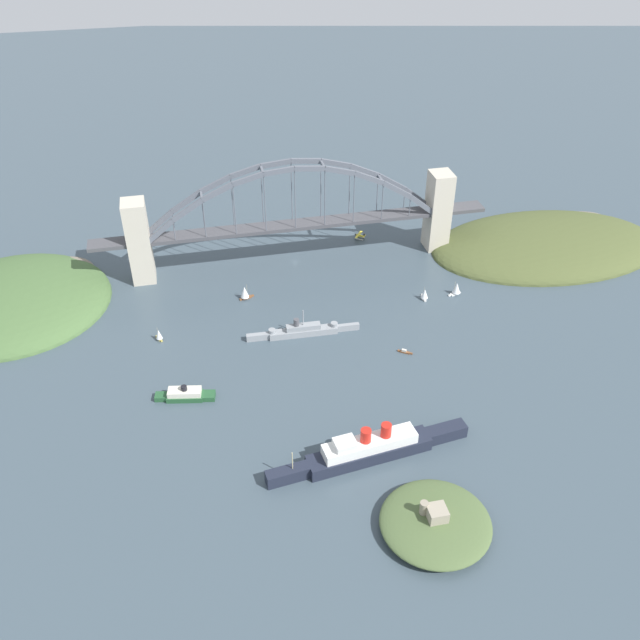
# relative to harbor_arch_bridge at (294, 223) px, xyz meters

# --- Properties ---
(ground_plane) EXTENTS (1400.00, 1400.00, 0.00)m
(ground_plane) POSITION_rel_harbor_arch_bridge_xyz_m (0.00, -0.00, -29.62)
(ground_plane) COLOR #3D4C56
(harbor_arch_bridge) EXTENTS (260.27, 16.45, 71.32)m
(harbor_arch_bridge) POSITION_rel_harbor_arch_bridge_xyz_m (0.00, 0.00, 0.00)
(harbor_arch_bridge) COLOR beige
(harbor_arch_bridge) RESTS_ON ground
(headland_west_shore) EXTENTS (164.08, 98.51, 24.31)m
(headland_west_shore) POSITION_rel_harbor_arch_bridge_xyz_m (-176.73, 15.87, -29.62)
(headland_west_shore) COLOR #4C562D
(headland_west_shore) RESTS_ON ground
(headland_east_shore) EXTENTS (117.67, 115.42, 27.05)m
(headland_east_shore) POSITION_rel_harbor_arch_bridge_xyz_m (177.19, 11.34, -29.62)
(headland_east_shore) COLOR #476638
(headland_east_shore) RESTS_ON ground
(ocean_liner) EXTENTS (99.45, 19.18, 18.74)m
(ocean_liner) POSITION_rel_harbor_arch_bridge_xyz_m (-1.92, 180.52, -24.06)
(ocean_liner) COLOR #1E2333
(ocean_liner) RESTS_ON ground
(naval_cruiser) EXTENTS (65.93, 7.13, 17.17)m
(naval_cruiser) POSITION_rel_harbor_arch_bridge_xyz_m (10.69, 80.91, -26.62)
(naval_cruiser) COLOR gray
(naval_cruiser) RESTS_ON ground
(harbor_ferry_steamer) EXTENTS (31.28, 11.51, 8.16)m
(harbor_ferry_steamer) POSITION_rel_harbor_arch_bridge_xyz_m (79.78, 121.16, -27.09)
(harbor_ferry_steamer) COLOR #23512D
(harbor_ferry_steamer) RESTS_ON ground
(fort_island_mid_harbor) EXTENTS (47.14, 46.40, 13.36)m
(fort_island_mid_harbor) POSITION_rel_harbor_arch_bridge_xyz_m (-17.81, 224.59, -25.79)
(fort_island_mid_harbor) COLOR #4C6038
(fort_island_mid_harbor) RESTS_ON ground
(seaplane_taxiing_near_bridge) EXTENTS (8.91, 9.82, 4.78)m
(seaplane_taxiing_near_bridge) POSITION_rel_harbor_arch_bridge_xyz_m (-50.85, -21.83, -27.68)
(seaplane_taxiing_near_bridge) COLOR #B7B7B2
(seaplane_taxiing_near_bridge) RESTS_ON ground
(small_boat_0) EXTENTS (4.78, 8.30, 8.38)m
(small_boat_0) POSITION_rel_harbor_arch_bridge_xyz_m (-70.30, 60.96, -25.74)
(small_boat_0) COLOR silver
(small_boat_0) RESTS_ON ground
(small_boat_1) EXTENTS (7.72, 5.52, 2.13)m
(small_boat_1) POSITION_rel_harbor_arch_bridge_xyz_m (-42.02, 109.21, -28.87)
(small_boat_1) COLOR brown
(small_boat_1) RESTS_ON ground
(small_boat_2) EXTENTS (9.05, 6.07, 9.61)m
(small_boat_2) POSITION_rel_harbor_arch_bridge_xyz_m (-91.68, 59.81, -25.20)
(small_boat_2) COLOR silver
(small_boat_2) RESTS_ON ground
(small_boat_3) EXTENTS (4.96, 6.35, 8.19)m
(small_boat_3) POSITION_rel_harbor_arch_bridge_xyz_m (91.66, 68.24, -25.82)
(small_boat_3) COLOR gold
(small_boat_3) RESTS_ON ground
(small_boat_4) EXTENTS (9.42, 6.68, 10.08)m
(small_boat_4) POSITION_rel_harbor_arch_bridge_xyz_m (38.43, 36.77, -24.94)
(small_boat_4) COLOR brown
(small_boat_4) RESTS_ON ground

